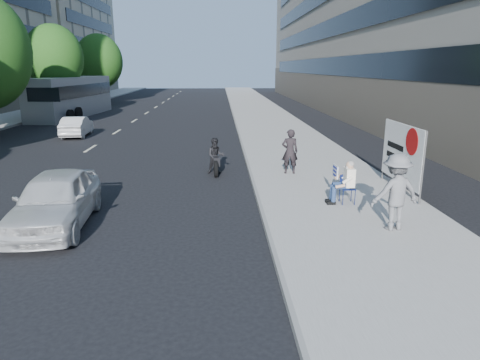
{
  "coord_description": "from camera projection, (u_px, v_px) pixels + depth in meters",
  "views": [
    {
      "loc": [
        0.27,
        -8.34,
        4.12
      ],
      "look_at": [
        0.82,
        3.2,
        1.06
      ],
      "focal_mm": 32.0,
      "sensor_mm": 36.0,
      "label": 1
    }
  ],
  "objects": [
    {
      "name": "protest_banner",
      "position": [
        402.0,
        153.0,
        13.9
      ],
      "size": [
        0.08,
        3.06,
        2.2
      ],
      "color": "#4C4C4C",
      "rests_on": "near_sidewalk"
    },
    {
      "name": "motorcycle",
      "position": [
        216.0,
        158.0,
        16.97
      ],
      "size": [
        0.73,
        2.05,
        1.42
      ],
      "rotation": [
        0.0,
        0.0,
        0.08
      ],
      "color": "black",
      "rests_on": "ground"
    },
    {
      "name": "white_sedan_near",
      "position": [
        56.0,
        199.0,
        11.28
      ],
      "size": [
        2.02,
        4.41,
        1.47
      ],
      "primitive_type": "imported",
      "rotation": [
        0.0,
        0.0,
        0.07
      ],
      "color": "silver",
      "rests_on": "ground"
    },
    {
      "name": "jogger",
      "position": [
        396.0,
        192.0,
        10.58
      ],
      "size": [
        1.36,
        0.94,
        1.93
      ],
      "primitive_type": "imported",
      "rotation": [
        0.0,
        0.0,
        3.33
      ],
      "color": "slate",
      "rests_on": "near_sidewalk"
    },
    {
      "name": "tree_far_e",
      "position": [
        99.0,
        61.0,
        49.73
      ],
      "size": [
        5.4,
        5.4,
        7.89
      ],
      "color": "#382616",
      "rests_on": "ground"
    },
    {
      "name": "pedestrian_woman",
      "position": [
        290.0,
        151.0,
        16.3
      ],
      "size": [
        0.64,
        0.44,
        1.71
      ],
      "primitive_type": "imported",
      "rotation": [
        0.0,
        0.0,
        3.09
      ],
      "color": "black",
      "rests_on": "near_sidewalk"
    },
    {
      "name": "near_sidewalk",
      "position": [
        276.0,
        130.0,
        28.57
      ],
      "size": [
        5.0,
        120.0,
        0.15
      ],
      "primitive_type": "cube",
      "color": "gray",
      "rests_on": "ground"
    },
    {
      "name": "ground",
      "position": [
        209.0,
        267.0,
        9.09
      ],
      "size": [
        160.0,
        160.0,
        0.0
      ],
      "primitive_type": "plane",
      "color": "black",
      "rests_on": "ground"
    },
    {
      "name": "tree_far_d",
      "position": [
        54.0,
        58.0,
        36.19
      ],
      "size": [
        4.8,
        4.8,
        7.65
      ],
      "color": "#382616",
      "rests_on": "ground"
    },
    {
      "name": "seated_protester",
      "position": [
        344.0,
        180.0,
        12.71
      ],
      "size": [
        0.83,
        1.12,
        1.31
      ],
      "color": "navy",
      "rests_on": "near_sidewalk"
    },
    {
      "name": "bus",
      "position": [
        72.0,
        97.0,
        36.64
      ],
      "size": [
        3.72,
        12.26,
        3.3
      ],
      "rotation": [
        0.0,
        0.0,
        -0.1
      ],
      "color": "gray",
      "rests_on": "ground"
    },
    {
      "name": "white_sedan_mid",
      "position": [
        77.0,
        126.0,
        26.19
      ],
      "size": [
        1.6,
        3.8,
        1.22
      ],
      "primitive_type": "imported",
      "rotation": [
        0.0,
        0.0,
        3.23
      ],
      "color": "silver",
      "rests_on": "ground"
    }
  ]
}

